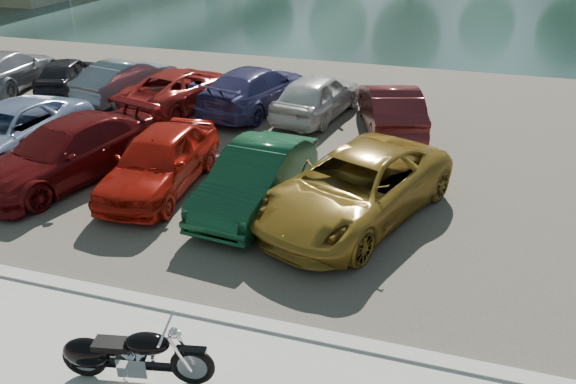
{
  "coord_description": "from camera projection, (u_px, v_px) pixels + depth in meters",
  "views": [
    {
      "loc": [
        3.16,
        -5.01,
        6.52
      ],
      "look_at": [
        0.14,
        5.01,
        1.1
      ],
      "focal_mm": 35.0,
      "sensor_mm": 36.0,
      "label": 1
    }
  ],
  "objects": [
    {
      "name": "car_11",
      "position": [
        256.0,
        89.0,
        19.36
      ],
      "size": [
        3.21,
        5.5,
        1.5
      ],
      "primitive_type": "imported",
      "rotation": [
        0.0,
        0.0,
        2.91
      ],
      "color": "navy",
      "rests_on": "parking_lot"
    },
    {
      "name": "motorcycle",
      "position": [
        123.0,
        355.0,
        8.3
      ],
      "size": [
        2.31,
        0.85,
        1.05
      ],
      "rotation": [
        0.0,
        0.0,
        0.2
      ],
      "color": "black",
      "rests_on": "promenade"
    },
    {
      "name": "car_4",
      "position": [
        160.0,
        160.0,
        13.98
      ],
      "size": [
        2.01,
        4.55,
        1.52
      ],
      "primitive_type": "imported",
      "rotation": [
        0.0,
        0.0,
        0.05
      ],
      "color": "#A7140B",
      "rests_on": "parking_lot"
    },
    {
      "name": "car_10",
      "position": [
        182.0,
        88.0,
        19.74
      ],
      "size": [
        3.16,
        5.15,
        1.33
      ],
      "primitive_type": "imported",
      "rotation": [
        0.0,
        0.0,
        2.93
      ],
      "color": "maroon",
      "rests_on": "parking_lot"
    },
    {
      "name": "car_9",
      "position": [
        127.0,
        79.0,
        20.59
      ],
      "size": [
        2.3,
        4.45,
        1.4
      ],
      "primitive_type": "imported",
      "rotation": [
        0.0,
        0.0,
        2.94
      ],
      "color": "slate",
      "rests_on": "parking_lot"
    },
    {
      "name": "car_6",
      "position": [
        355.0,
        187.0,
        12.62
      ],
      "size": [
        4.42,
        6.09,
        1.54
      ],
      "primitive_type": "imported",
      "rotation": [
        0.0,
        0.0,
        -0.38
      ],
      "color": "olive",
      "rests_on": "parking_lot"
    },
    {
      "name": "car_5",
      "position": [
        256.0,
        178.0,
        13.17
      ],
      "size": [
        1.94,
        4.52,
        1.45
      ],
      "primitive_type": "imported",
      "rotation": [
        0.0,
        0.0,
        -0.09
      ],
      "color": "#113F25",
      "rests_on": "parking_lot"
    },
    {
      "name": "car_3",
      "position": [
        67.0,
        152.0,
        14.48
      ],
      "size": [
        3.43,
        5.54,
        1.5
      ],
      "primitive_type": "imported",
      "rotation": [
        0.0,
        0.0,
        -0.28
      ],
      "color": "#580C0D",
      "rests_on": "parking_lot"
    },
    {
      "name": "car_8",
      "position": [
        68.0,
        73.0,
        21.55
      ],
      "size": [
        2.3,
        3.91,
        1.25
      ],
      "primitive_type": "imported",
      "rotation": [
        0.0,
        0.0,
        3.38
      ],
      "color": "black",
      "rests_on": "parking_lot"
    },
    {
      "name": "kerb",
      "position": [
        230.0,
        320.0,
        9.74
      ],
      "size": [
        60.0,
        0.3,
        0.14
      ],
      "primitive_type": "cube",
      "color": "#A8A69E",
      "rests_on": "ground"
    },
    {
      "name": "car_2",
      "position": [
        7.0,
        132.0,
        15.74
      ],
      "size": [
        2.66,
        5.35,
        1.46
      ],
      "primitive_type": "imported",
      "rotation": [
        0.0,
        0.0,
        -0.05
      ],
      "color": "#7D91B6",
      "rests_on": "parking_lot"
    },
    {
      "name": "parking_lot",
      "position": [
        339.0,
        137.0,
        17.41
      ],
      "size": [
        60.0,
        18.0,
        0.04
      ],
      "primitive_type": "cube",
      "color": "#48423A",
      "rests_on": "ground"
    },
    {
      "name": "car_7",
      "position": [
        7.0,
        70.0,
        21.64
      ],
      "size": [
        2.75,
        5.25,
        1.45
      ],
      "primitive_type": "imported",
      "rotation": [
        0.0,
        0.0,
        3.29
      ],
      "color": "gray",
      "rests_on": "parking_lot"
    },
    {
      "name": "river",
      "position": [
        421.0,
        0.0,
        42.07
      ],
      "size": [
        120.0,
        40.0,
        0.0
      ],
      "primitive_type": "cube",
      "color": "#172A29",
      "rests_on": "ground"
    },
    {
      "name": "car_12",
      "position": [
        317.0,
        95.0,
        18.7
      ],
      "size": [
        2.52,
        4.62,
        1.49
      ],
      "primitive_type": "imported",
      "rotation": [
        0.0,
        0.0,
        2.96
      ],
      "color": "silver",
      "rests_on": "parking_lot"
    },
    {
      "name": "car_13",
      "position": [
        390.0,
        108.0,
        17.59
      ],
      "size": [
        2.77,
        4.72,
        1.47
      ],
      "primitive_type": "imported",
      "rotation": [
        0.0,
        0.0,
        3.43
      ],
      "color": "#551619",
      "rests_on": "parking_lot"
    }
  ]
}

